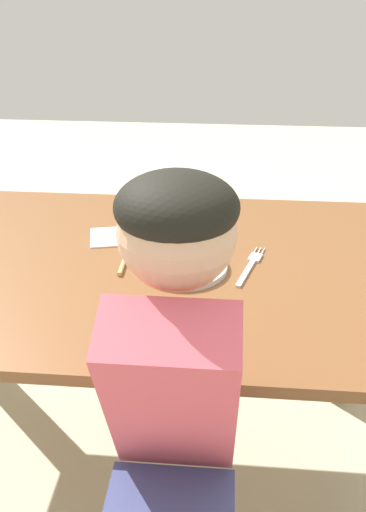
{
  "coord_description": "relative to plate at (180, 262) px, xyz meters",
  "views": [
    {
      "loc": [
        0.22,
        -1.19,
        1.35
      ],
      "look_at": [
        0.12,
        -0.0,
        0.71
      ],
      "focal_mm": 38.33,
      "sensor_mm": 36.0,
      "label": 1
    }
  ],
  "objects": [
    {
      "name": "person",
      "position": [
        0.03,
        -0.49,
        -0.1
      ],
      "size": [
        0.22,
        0.41,
        1.08
      ],
      "color": "#384171",
      "rests_on": "ground_plane"
    },
    {
      "name": "plate",
      "position": [
        0.0,
        0.0,
        0.0
      ],
      "size": [
        0.22,
        0.22,
        0.06
      ],
      "color": "silver",
      "rests_on": "dining_table"
    },
    {
      "name": "fork",
      "position": [
        0.17,
        0.02,
        -0.01
      ],
      "size": [
        0.08,
        0.21,
        0.01
      ],
      "rotation": [
        0.0,
        0.0,
        1.28
      ],
      "color": "silver",
      "rests_on": "dining_table"
    },
    {
      "name": "napkin",
      "position": [
        -0.18,
        0.16,
        -0.01
      ],
      "size": [
        0.17,
        0.15,
        0.0
      ],
      "primitive_type": "cube",
      "rotation": [
        0.0,
        0.0,
        0.23
      ],
      "color": "white",
      "rests_on": "dining_table"
    },
    {
      "name": "spoon",
      "position": [
        -0.14,
        0.08,
        -0.01
      ],
      "size": [
        0.04,
        0.19,
        0.02
      ],
      "rotation": [
        0.0,
        0.0,
        1.59
      ],
      "color": "tan",
      "rests_on": "dining_table"
    },
    {
      "name": "dining_table",
      "position": [
        -0.11,
        0.03,
        -0.12
      ],
      "size": [
        1.48,
        0.87,
        0.69
      ],
      "color": "brown",
      "rests_on": "ground_plane"
    },
    {
      "name": "ground_plane",
      "position": [
        -0.11,
        0.03,
        -0.7
      ],
      "size": [
        8.0,
        8.0,
        0.0
      ],
      "primitive_type": "plane",
      "color": "beige"
    }
  ]
}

